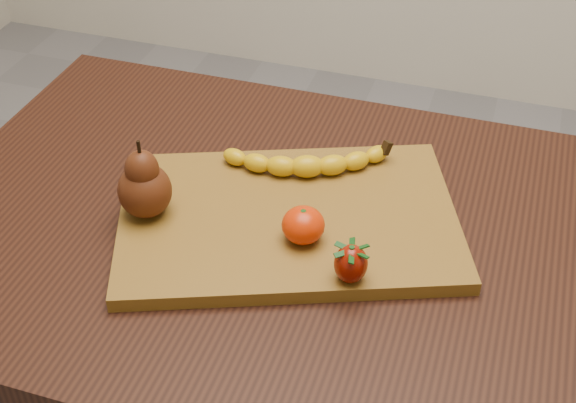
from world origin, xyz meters
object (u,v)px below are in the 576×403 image
(table, at_px, (282,278))
(cutting_board, at_px, (288,219))
(mandarin, at_px, (303,225))
(pear, at_px, (143,178))

(table, relative_size, cutting_board, 2.22)
(table, distance_m, mandarin, 0.15)
(cutting_board, relative_size, mandarin, 8.13)
(cutting_board, relative_size, pear, 4.02)
(table, xyz_separation_m, pear, (-0.17, -0.05, 0.17))
(table, bearing_deg, mandarin, -43.05)
(cutting_board, bearing_deg, mandarin, -73.52)
(pear, bearing_deg, cutting_board, 16.88)
(cutting_board, bearing_deg, pear, 175.37)
(cutting_board, height_order, pear, pear)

